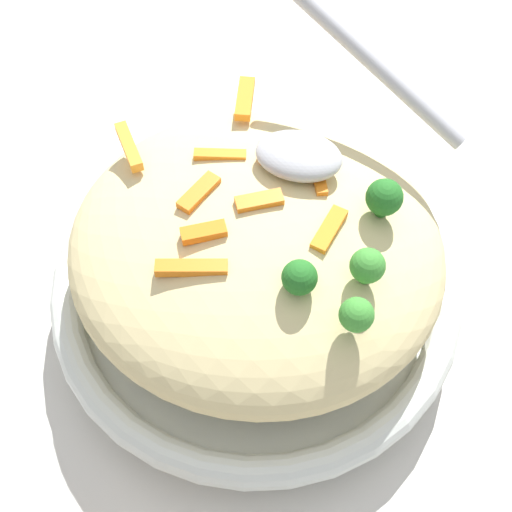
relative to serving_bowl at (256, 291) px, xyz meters
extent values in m
plane|color=beige|center=(0.00, 0.00, -0.03)|extent=(2.40, 2.40, 0.00)
cylinder|color=silver|center=(0.00, 0.00, -0.01)|extent=(0.27, 0.27, 0.03)
torus|color=silver|center=(0.00, 0.00, 0.01)|extent=(0.29, 0.29, 0.02)
torus|color=black|center=(0.00, 0.00, 0.02)|extent=(0.28, 0.28, 0.00)
ellipsoid|color=#DBC689|center=(0.00, 0.00, 0.06)|extent=(0.25, 0.23, 0.08)
cube|color=orange|center=(-0.05, 0.00, 0.10)|extent=(0.02, 0.03, 0.01)
cube|color=orange|center=(-0.01, -0.05, 0.10)|extent=(0.04, 0.02, 0.01)
cube|color=orange|center=(0.00, -0.01, 0.10)|extent=(0.03, 0.02, 0.01)
cube|color=orange|center=(0.10, -0.03, 0.09)|extent=(0.03, 0.04, 0.01)
cube|color=orange|center=(0.03, -0.10, 0.09)|extent=(0.02, 0.04, 0.01)
cube|color=orange|center=(-0.03, -0.04, 0.09)|extent=(0.02, 0.04, 0.01)
cube|color=orange|center=(0.04, -0.01, 0.10)|extent=(0.02, 0.03, 0.01)
cube|color=orange|center=(0.03, 0.02, 0.10)|extent=(0.03, 0.02, 0.01)
cube|color=orange|center=(0.03, 0.05, 0.09)|extent=(0.04, 0.02, 0.01)
cube|color=orange|center=(0.03, -0.04, 0.09)|extent=(0.03, 0.01, 0.01)
cylinder|color=#377928|center=(-0.07, 0.06, 0.09)|extent=(0.01, 0.01, 0.01)
sphere|color=#3D8E33|center=(-0.07, 0.06, 0.10)|extent=(0.02, 0.02, 0.02)
cylinder|color=#377928|center=(-0.07, 0.03, 0.09)|extent=(0.01, 0.01, 0.01)
sphere|color=#3D8E33|center=(-0.07, 0.03, 0.10)|extent=(0.02, 0.02, 0.02)
cylinder|color=#205B1C|center=(-0.07, -0.02, 0.09)|extent=(0.01, 0.01, 0.01)
sphere|color=#236B23|center=(-0.07, -0.02, 0.10)|extent=(0.02, 0.02, 0.02)
cylinder|color=#205B1C|center=(-0.04, 0.04, 0.09)|extent=(0.01, 0.01, 0.01)
sphere|color=#236B23|center=(-0.04, 0.04, 0.10)|extent=(0.02, 0.02, 0.02)
ellipsoid|color=#B7B7BC|center=(-0.02, -0.05, 0.10)|extent=(0.06, 0.04, 0.02)
cylinder|color=#B7B7BC|center=(-0.05, -0.11, 0.13)|extent=(0.14, 0.08, 0.06)
camera|label=1|loc=(-0.06, 0.24, 0.45)|focal=49.32mm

